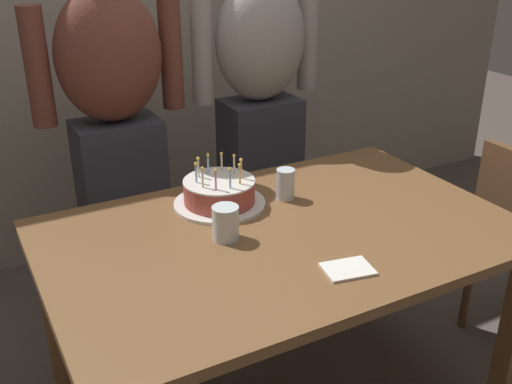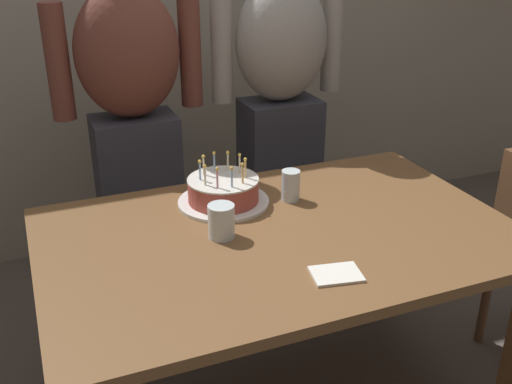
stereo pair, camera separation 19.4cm
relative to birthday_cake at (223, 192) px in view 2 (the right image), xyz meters
name	(u,v)px [view 2 (the right image)]	position (x,y,z in m)	size (l,w,h in m)	color
dining_table	(279,258)	(0.10, -0.26, -0.14)	(1.50, 0.96, 0.74)	brown
birthday_cake	(223,192)	(0.00, 0.00, 0.00)	(0.32, 0.32, 0.17)	white
water_glass_near	(221,221)	(-0.09, -0.23, 0.01)	(0.08, 0.08, 0.11)	silver
water_glass_far	(291,185)	(0.23, -0.06, 0.01)	(0.07, 0.07, 0.11)	silver
napkin_stack	(336,274)	(0.14, -0.56, -0.04)	(0.14, 0.10, 0.01)	white
person_man_bearded	(134,128)	(-0.19, 0.55, 0.09)	(0.61, 0.27, 1.66)	#33333D
person_woman_cardigan	(280,110)	(0.46, 0.55, 0.09)	(0.61, 0.27, 1.66)	#33333D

